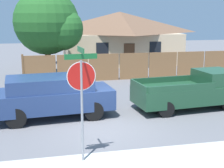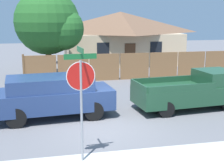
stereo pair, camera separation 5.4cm
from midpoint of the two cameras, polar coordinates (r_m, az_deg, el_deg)
ground_plane at (r=11.86m, az=-1.26°, el=-8.23°), size 80.00×80.00×0.00m
wooden_fence at (r=20.96m, az=4.25°, el=3.28°), size 14.48×0.12×1.86m
house at (r=28.66m, az=1.60°, el=8.70°), size 10.68×7.24×4.55m
oak_tree at (r=21.55m, az=-11.12°, el=10.79°), size 4.57×4.36×5.96m
red_suv at (r=13.14m, az=-10.72°, el=-1.98°), size 5.03×2.39×1.75m
orange_pickup at (r=14.74m, az=14.78°, el=-1.17°), size 5.17×2.34×1.71m
stop_sign at (r=8.75m, az=-5.52°, el=-0.18°), size 0.92×0.82×3.33m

